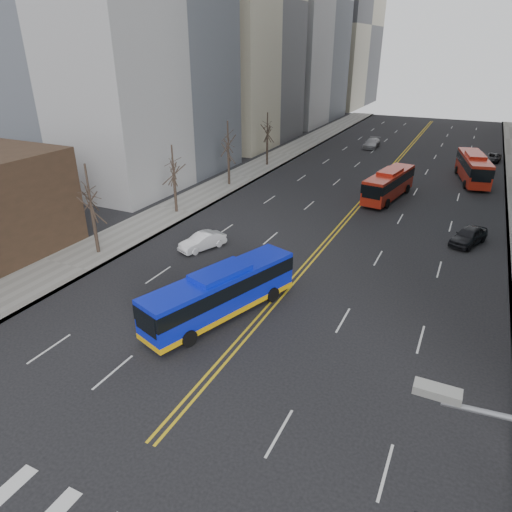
# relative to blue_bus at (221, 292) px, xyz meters

# --- Properties ---
(sidewalk_left) EXTENTS (5.00, 130.00, 0.15)m
(sidewalk_left) POSITION_rel_blue_bus_xyz_m (-14.16, 29.72, -1.59)
(sidewalk_left) COLOR gray
(sidewalk_left) RESTS_ON ground
(centerline) EXTENTS (0.55, 100.00, 0.01)m
(centerline) POSITION_rel_blue_bus_xyz_m (2.34, 39.72, -1.66)
(centerline) COLOR gold
(centerline) RESTS_ON ground
(street_trees) EXTENTS (35.20, 47.20, 7.60)m
(street_trees) POSITION_rel_blue_bus_xyz_m (-4.84, 19.27, 3.21)
(street_trees) COLOR black
(street_trees) RESTS_ON ground
(blue_bus) EXTENTS (5.66, 10.99, 3.18)m
(blue_bus) POSITION_rel_blue_bus_xyz_m (0.00, 0.00, 0.00)
(blue_bus) COLOR #0D1EC7
(blue_bus) RESTS_ON ground
(red_bus_near) EXTENTS (3.88, 10.24, 3.20)m
(red_bus_near) POSITION_rel_blue_bus_xyz_m (4.57, 28.71, 0.12)
(red_bus_near) COLOR red
(red_bus_near) RESTS_ON ground
(red_bus_far) EXTENTS (4.62, 11.07, 3.43)m
(red_bus_far) POSITION_rel_blue_bus_xyz_m (12.52, 40.28, 0.24)
(red_bus_far) COLOR red
(red_bus_far) RESTS_ON ground
(car_white) EXTENTS (2.89, 4.32, 1.35)m
(car_white) POSITION_rel_blue_bus_xyz_m (-6.51, 8.20, -0.99)
(car_white) COLOR white
(car_white) RESTS_ON ground
(car_dark_mid) EXTENTS (3.26, 4.72, 1.49)m
(car_dark_mid) POSITION_rel_blue_bus_xyz_m (13.26, 18.89, -0.92)
(car_dark_mid) COLOR black
(car_dark_mid) RESTS_ON ground
(car_silver) EXTENTS (2.09, 5.11, 1.48)m
(car_silver) POSITION_rel_blue_bus_xyz_m (-3.21, 55.21, -0.93)
(car_silver) COLOR #9D9CA1
(car_silver) RESTS_ON ground
(car_dark_far) EXTENTS (2.39, 4.24, 1.12)m
(car_dark_far) POSITION_rel_blue_bus_xyz_m (14.84, 53.26, -1.11)
(car_dark_far) COLOR black
(car_dark_far) RESTS_ON ground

